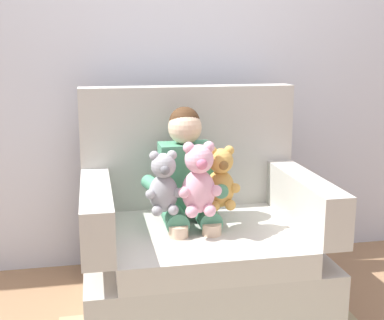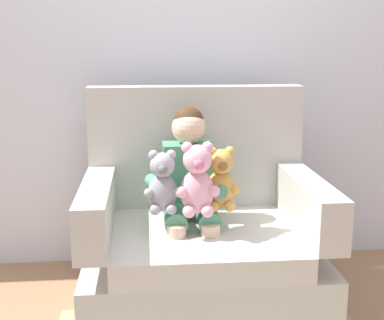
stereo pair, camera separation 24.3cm
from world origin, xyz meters
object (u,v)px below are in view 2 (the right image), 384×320
at_px(plush_grey, 163,183).
at_px(plush_honey, 221,180).
at_px(plush_pink, 197,181).
at_px(armchair, 202,240).
at_px(seated_child, 190,182).

relative_size(plush_grey, plush_honey, 0.98).
xyz_separation_m(plush_grey, plush_pink, (0.16, -0.05, 0.02)).
height_order(plush_grey, plush_pink, plush_pink).
bearing_deg(plush_pink, armchair, 77.10).
height_order(seated_child, plush_honey, seated_child).
relative_size(armchair, plush_pink, 3.38).
bearing_deg(armchair, plush_honey, -55.80).
bearing_deg(plush_grey, seated_child, 59.46).
xyz_separation_m(seated_child, plush_grey, (-0.14, -0.15, 0.04)).
distance_m(seated_child, plush_honey, 0.19).
bearing_deg(seated_child, armchair, -10.39).
distance_m(plush_grey, plush_honey, 0.28).
bearing_deg(armchair, seated_child, 167.65).
relative_size(seated_child, plush_grey, 2.76).
xyz_separation_m(plush_grey, plush_honey, (0.28, 0.02, 0.00)).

